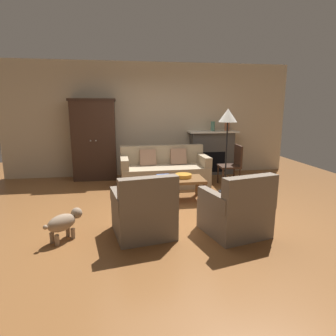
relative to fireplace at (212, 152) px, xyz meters
name	(u,v)px	position (x,y,z in m)	size (l,w,h in m)	color
ground_plane	(167,206)	(-1.55, -2.30, -0.57)	(9.60, 9.60, 0.00)	brown
back_wall	(151,120)	(-1.55, 0.25, 0.83)	(7.20, 0.10, 2.80)	beige
fireplace	(212,152)	(0.00, 0.00, 0.00)	(1.26, 0.48, 1.12)	#4C4947
armoire	(94,140)	(-2.95, -0.08, 0.39)	(1.06, 0.57, 1.91)	#382319
couch	(164,171)	(-1.39, -0.91, -0.25)	(1.94, 0.89, 0.86)	tan
coffee_table	(174,181)	(-1.36, -2.02, -0.20)	(1.10, 0.60, 0.42)	brown
fruit_bowl	(183,176)	(-1.18, -1.98, -0.11)	(0.31, 0.31, 0.07)	orange
book_stack	(164,177)	(-1.56, -2.02, -0.11)	(0.27, 0.20, 0.08)	#B73833
mantel_vase_jade	(213,126)	(0.00, -0.02, 0.67)	(0.10, 0.10, 0.24)	slate
mantel_vase_terracotta	(227,126)	(0.38, -0.02, 0.68)	(0.13, 0.13, 0.26)	#A86042
armchair_near_left	(144,213)	(-2.04, -3.43, -0.25)	(0.89, 0.89, 0.88)	#756656
armchair_near_right	(236,212)	(-0.78, -3.59, -0.25)	(0.92, 0.93, 0.88)	#756656
side_chair_wooden	(233,163)	(0.12, -1.17, -0.06)	(0.46, 0.46, 0.90)	#382319
floor_lamp	(228,120)	(-0.24, -1.68, 0.90)	(0.36, 0.36, 1.69)	black
dog	(64,222)	(-3.09, -3.41, -0.32)	(0.45, 0.46, 0.39)	gray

